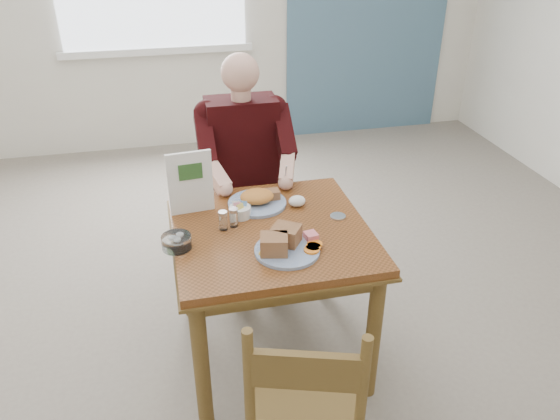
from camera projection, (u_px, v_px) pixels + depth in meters
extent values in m
plane|color=#6F645A|center=(272.00, 349.00, 2.91)|extent=(6.00, 6.00, 0.00)
ellipsoid|color=yellow|center=(265.00, 253.00, 2.33)|extent=(0.07, 0.05, 0.03)
ellipsoid|color=white|center=(297.00, 201.00, 2.72)|extent=(0.09, 0.08, 0.05)
cylinder|color=silver|center=(338.00, 216.00, 2.63)|extent=(0.08, 0.08, 0.01)
cube|color=white|center=(158.00, 51.00, 4.90)|extent=(1.72, 0.04, 0.06)
cube|color=brown|center=(271.00, 232.00, 2.55)|extent=(0.90, 0.90, 0.04)
cube|color=brown|center=(271.00, 237.00, 2.56)|extent=(0.92, 0.92, 0.01)
cylinder|color=brown|center=(201.00, 364.00, 2.32)|extent=(0.07, 0.07, 0.71)
cylinder|color=brown|center=(373.00, 336.00, 2.48)|extent=(0.07, 0.07, 0.71)
cylinder|color=brown|center=(187.00, 262.00, 2.99)|extent=(0.07, 0.07, 0.71)
cylinder|color=brown|center=(323.00, 245.00, 3.14)|extent=(0.07, 0.07, 0.71)
cube|color=brown|center=(291.00, 294.00, 2.25)|extent=(0.80, 0.03, 0.08)
cube|color=brown|center=(256.00, 206.00, 2.92)|extent=(0.80, 0.03, 0.08)
cube|color=brown|center=(188.00, 255.00, 2.51)|extent=(0.03, 0.80, 0.08)
cube|color=brown|center=(349.00, 235.00, 2.66)|extent=(0.03, 0.80, 0.08)
cylinder|color=brown|center=(222.00, 259.00, 3.25)|extent=(0.04, 0.04, 0.45)
cylinder|color=brown|center=(281.00, 251.00, 3.32)|extent=(0.04, 0.04, 0.45)
cylinder|color=brown|center=(214.00, 228.00, 3.55)|extent=(0.04, 0.04, 0.45)
cylinder|color=brown|center=(268.00, 222.00, 3.62)|extent=(0.04, 0.04, 0.45)
cube|color=brown|center=(245.00, 206.00, 3.32)|extent=(0.42, 0.42, 0.03)
cylinder|color=brown|center=(210.00, 162.00, 3.32)|extent=(0.04, 0.04, 0.50)
cylinder|color=brown|center=(268.00, 156.00, 3.39)|extent=(0.04, 0.04, 0.50)
cube|color=brown|center=(238.00, 144.00, 3.31)|extent=(0.38, 0.03, 0.14)
cylinder|color=brown|center=(264.00, 404.00, 2.30)|extent=(0.05, 0.05, 0.45)
cylinder|color=brown|center=(349.00, 410.00, 2.28)|extent=(0.05, 0.05, 0.45)
cube|color=brown|center=(306.00, 401.00, 2.01)|extent=(0.53, 0.53, 0.03)
cylinder|color=brown|center=(249.00, 390.00, 1.76)|extent=(0.05, 0.05, 0.50)
cylinder|color=brown|center=(362.00, 397.00, 1.73)|extent=(0.05, 0.05, 0.50)
cube|color=brown|center=(306.00, 371.00, 1.69)|extent=(0.37, 0.14, 0.14)
cube|color=gray|center=(231.00, 206.00, 3.16)|extent=(0.13, 0.38, 0.12)
cube|color=gray|center=(265.00, 203.00, 3.20)|extent=(0.13, 0.38, 0.12)
cube|color=gray|center=(238.00, 266.00, 3.15)|extent=(0.10, 0.10, 0.48)
cube|color=gray|center=(272.00, 262.00, 3.19)|extent=(0.10, 0.10, 0.48)
cube|color=black|center=(242.00, 147.00, 3.16)|extent=(0.40, 0.22, 0.58)
sphere|color=black|center=(207.00, 113.00, 3.01)|extent=(0.15, 0.15, 0.15)
sphere|color=black|center=(274.00, 108.00, 3.09)|extent=(0.15, 0.15, 0.15)
cylinder|color=tan|center=(241.00, 96.00, 2.99)|extent=(0.11, 0.11, 0.08)
sphere|color=tan|center=(240.00, 72.00, 2.93)|extent=(0.21, 0.21, 0.21)
cube|color=black|center=(205.00, 138.00, 2.96)|extent=(0.09, 0.29, 0.27)
cube|color=black|center=(284.00, 132.00, 3.05)|extent=(0.09, 0.29, 0.27)
sphere|color=black|center=(209.00, 163.00, 2.91)|extent=(0.09, 0.09, 0.09)
sphere|color=black|center=(289.00, 156.00, 3.00)|extent=(0.09, 0.09, 0.09)
cube|color=tan|center=(217.00, 176.00, 2.86)|extent=(0.14, 0.23, 0.14)
cube|color=tan|center=(287.00, 169.00, 2.93)|extent=(0.14, 0.23, 0.14)
sphere|color=tan|center=(225.00, 189.00, 2.80)|extent=(0.08, 0.08, 0.08)
sphere|color=tan|center=(286.00, 183.00, 2.87)|extent=(0.08, 0.08, 0.08)
cylinder|color=silver|center=(286.00, 174.00, 2.84)|extent=(0.01, 0.05, 0.12)
cylinder|color=white|center=(287.00, 250.00, 2.36)|extent=(0.37, 0.37, 0.02)
cube|color=#B17A4E|center=(274.00, 244.00, 2.32)|extent=(0.14, 0.12, 0.08)
cube|color=#B17A4E|center=(286.00, 235.00, 2.39)|extent=(0.15, 0.15, 0.08)
cylinder|color=orange|center=(312.00, 250.00, 2.34)|extent=(0.09, 0.09, 0.01)
cylinder|color=orange|center=(313.00, 247.00, 2.36)|extent=(0.08, 0.08, 0.01)
cylinder|color=orange|center=(315.00, 244.00, 2.38)|extent=(0.07, 0.07, 0.01)
cube|color=#E66D77|center=(311.00, 236.00, 2.42)|extent=(0.06, 0.07, 0.03)
cylinder|color=white|center=(257.00, 203.00, 2.74)|extent=(0.30, 0.30, 0.02)
ellipsoid|color=orange|center=(257.00, 196.00, 2.72)|extent=(0.17, 0.15, 0.06)
cube|color=#B17A4E|center=(269.00, 195.00, 2.75)|extent=(0.11, 0.07, 0.04)
cylinder|color=white|center=(240.00, 212.00, 2.62)|extent=(0.11, 0.11, 0.05)
cube|color=pink|center=(238.00, 205.00, 2.60)|extent=(0.04, 0.02, 0.03)
cube|color=#6699D8|center=(243.00, 204.00, 2.61)|extent=(0.04, 0.03, 0.03)
cube|color=#EAD159|center=(240.00, 206.00, 2.59)|extent=(0.04, 0.03, 0.03)
cube|color=white|center=(236.00, 204.00, 2.61)|extent=(0.04, 0.02, 0.03)
cylinder|color=white|center=(223.00, 222.00, 2.51)|extent=(0.05, 0.05, 0.08)
cylinder|color=silver|center=(223.00, 213.00, 2.49)|extent=(0.05, 0.05, 0.02)
cylinder|color=white|center=(234.00, 219.00, 2.54)|extent=(0.05, 0.05, 0.08)
cylinder|color=silver|center=(233.00, 210.00, 2.52)|extent=(0.05, 0.05, 0.02)
cylinder|color=white|center=(177.00, 242.00, 2.38)|extent=(0.15, 0.15, 0.06)
cylinder|color=white|center=(172.00, 239.00, 2.36)|extent=(0.04, 0.04, 0.02)
cylinder|color=white|center=(180.00, 236.00, 2.39)|extent=(0.04, 0.04, 0.02)
cylinder|color=white|center=(177.00, 241.00, 2.35)|extent=(0.04, 0.04, 0.02)
cube|color=white|center=(190.00, 183.00, 2.60)|extent=(0.21, 0.04, 0.32)
cube|color=#2D5926|center=(191.00, 172.00, 2.56)|extent=(0.11, 0.02, 0.08)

